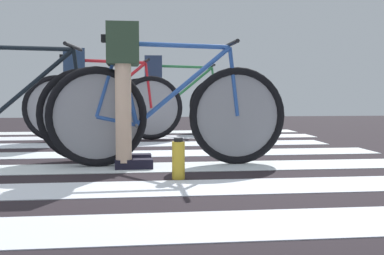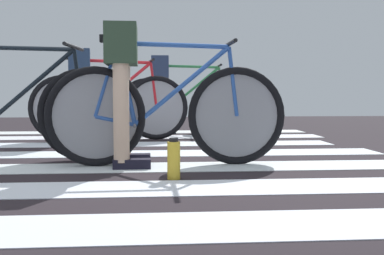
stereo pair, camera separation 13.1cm
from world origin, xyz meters
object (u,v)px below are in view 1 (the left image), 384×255
Objects in this scene: bicycle_1_of_4 at (168,113)px; cyclist_3_of_4 at (75,82)px; bicycle_3_of_4 at (105,106)px; water_bottle at (178,159)px; bicycle_2_of_4 at (15,111)px; cyclist_4_of_4 at (154,84)px; cyclist_1_of_4 at (124,76)px; bicycle_4_of_4 at (178,104)px.

cyclist_3_of_4 is at bearing 114.76° from bicycle_1_of_4.
bicycle_3_of_4 reaches higher than water_bottle.
bicycle_2_of_4 reaches higher than water_bottle.
bicycle_2_of_4 is at bearing -117.54° from bicycle_3_of_4.
water_bottle is at bearing -87.52° from cyclist_4_of_4.
bicycle_3_of_4 is (-0.26, 1.87, -0.27)m from cyclist_1_of_4.
water_bottle is (0.03, -0.55, -0.26)m from bicycle_1_of_4.
bicycle_2_of_4 is (-0.84, 0.36, -0.27)m from cyclist_1_of_4.
bicycle_4_of_4 is at bearing 65.40° from bicycle_2_of_4.
cyclist_4_of_4 is at bearing 82.87° from cyclist_1_of_4.
bicycle_2_of_4 is at bearing 142.41° from water_bottle.
bicycle_3_of_4 is at bearing 97.05° from cyclist_1_of_4.
cyclist_1_of_4 is at bearing -94.23° from cyclist_4_of_4.
cyclist_4_of_4 reaches higher than bicycle_3_of_4.
cyclist_1_of_4 is 1.91m from bicycle_3_of_4.
cyclist_1_of_4 is at bearing -79.44° from cyclist_3_of_4.
bicycle_1_of_4 and bicycle_3_of_4 have the same top height.
bicycle_3_of_4 is 1.75× the size of cyclist_3_of_4.
cyclist_1_of_4 is 0.58× the size of bicycle_3_of_4.
water_bottle is (1.18, -0.91, -0.26)m from bicycle_2_of_4.
bicycle_3_of_4 is 6.80× the size of water_bottle.
bicycle_1_of_4 is 1.00× the size of bicycle_2_of_4.
cyclist_1_of_4 is 1.01× the size of cyclist_4_of_4.
cyclist_4_of_4 is (0.57, 0.98, 0.26)m from bicycle_3_of_4.
cyclist_1_of_4 is 2.87m from cyclist_4_of_4.
bicycle_2_of_4 is at bearing -118.45° from bicycle_4_of_4.
cyclist_4_of_4 is 3.92× the size of water_bottle.
bicycle_3_of_4 is 1.31m from bicycle_4_of_4.
bicycle_1_of_4 is 1.74× the size of cyclist_4_of_4.
cyclist_1_of_4 is at bearing -180.00° from bicycle_1_of_4.
cyclist_3_of_4 is (-0.31, -0.04, 0.26)m from bicycle_3_of_4.
cyclist_3_of_4 is 0.99× the size of cyclist_4_of_4.
cyclist_3_of_4 is (0.27, 1.48, 0.26)m from bicycle_2_of_4.
cyclist_4_of_4 reaches higher than bicycle_2_of_4.
bicycle_4_of_4 is 1.74× the size of cyclist_4_of_4.
bicycle_1_of_4 is 1.75× the size of cyclist_3_of_4.
bicycle_1_of_4 is at bearing -79.65° from bicycle_3_of_4.
cyclist_4_of_4 is at bearing 53.04° from bicycle_3_of_4.
bicycle_1_of_4 is 0.41m from cyclist_1_of_4.
bicycle_3_of_4 is 1.17m from cyclist_4_of_4.
bicycle_2_of_4 is 6.81× the size of water_bottle.
bicycle_1_of_4 and bicycle_2_of_4 have the same top height.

